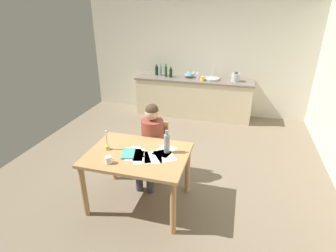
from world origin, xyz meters
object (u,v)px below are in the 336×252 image
(bottle_vinegar, at_px, (160,71))
(book_magazine, at_px, (128,154))
(chair_at_table, at_px, (155,147))
(mixing_bowl, at_px, (189,75))
(bottle_sauce, at_px, (171,73))
(teacup_on_counter, at_px, (203,79))
(candlestick, at_px, (107,144))
(wine_bottle_on_table, at_px, (167,143))
(stovetop_kettle, at_px, (236,77))
(coffee_mug, at_px, (109,160))
(bottle_wine_red, at_px, (166,71))
(wine_glass_by_kettle, at_px, (194,72))
(dining_table, at_px, (138,161))
(bottle_oil, at_px, (157,71))
(wine_glass_near_sink, at_px, (198,72))
(person_seated, at_px, (151,139))
(wine_glass_back_left, at_px, (189,72))
(sink_unit, at_px, (211,79))

(bottle_vinegar, bearing_deg, book_magazine, -79.60)
(chair_at_table, bearing_deg, mixing_bowl, 90.35)
(bottle_sauce, relative_size, teacup_on_counter, 1.92)
(candlestick, height_order, mixing_bowl, candlestick)
(wine_bottle_on_table, xyz_separation_m, mixing_bowl, (-0.37, 3.22, 0.07))
(chair_at_table, xyz_separation_m, stovetop_kettle, (1.04, 2.57, 0.52))
(coffee_mug, bearing_deg, wine_bottle_on_table, 36.31)
(chair_at_table, bearing_deg, bottle_wine_red, 102.13)
(bottle_sauce, xyz_separation_m, teacup_on_counter, (0.76, -0.12, -0.05))
(bottle_sauce, height_order, mixing_bowl, bottle_sauce)
(book_magazine, distance_m, wine_glass_by_kettle, 3.48)
(bottle_wine_red, height_order, teacup_on_counter, bottle_wine_red)
(dining_table, xyz_separation_m, bottle_sauce, (-0.44, 3.24, 0.35))
(coffee_mug, height_order, wine_bottle_on_table, wine_bottle_on_table)
(chair_at_table, height_order, bottle_oil, bottle_oil)
(bottle_vinegar, bearing_deg, wine_glass_near_sink, 4.98)
(wine_bottle_on_table, xyz_separation_m, wine_glass_by_kettle, (-0.28, 3.29, 0.12))
(wine_glass_by_kettle, bearing_deg, candlestick, -97.78)
(wine_bottle_on_table, height_order, bottle_oil, bottle_oil)
(wine_bottle_on_table, distance_m, bottle_oil, 3.44)
(bottle_sauce, xyz_separation_m, stovetop_kettle, (1.46, 0.03, -0.00))
(person_seated, relative_size, bottle_vinegar, 4.39)
(dining_table, height_order, stovetop_kettle, stovetop_kettle)
(chair_at_table, height_order, candlestick, candlestick)
(candlestick, xyz_separation_m, stovetop_kettle, (1.43, 3.28, 0.17))
(dining_table, bearing_deg, bottle_wine_red, 99.78)
(candlestick, bearing_deg, coffee_mug, -60.24)
(coffee_mug, distance_m, stovetop_kettle, 3.79)
(stovetop_kettle, relative_size, wine_glass_back_left, 1.43)
(wine_glass_back_left, bearing_deg, bottle_wine_red, -163.45)
(coffee_mug, distance_m, wine_bottle_on_table, 0.73)
(bottle_wine_red, distance_m, teacup_on_counter, 0.90)
(book_magazine, xyz_separation_m, mixing_bowl, (0.07, 3.40, 0.18))
(bottle_vinegar, bearing_deg, bottle_wine_red, -25.08)
(dining_table, height_order, bottle_sauce, bottle_sauce)
(candlestick, xyz_separation_m, bottle_wine_red, (-0.16, 3.28, 0.19))
(dining_table, bearing_deg, coffee_mug, -128.55)
(book_magazine, bearing_deg, wine_bottle_on_table, 6.30)
(bottle_oil, distance_m, bottle_wine_red, 0.27)
(stovetop_kettle, height_order, teacup_on_counter, stovetop_kettle)
(person_seated, distance_m, candlestick, 0.70)
(sink_unit, height_order, bottle_wine_red, bottle_wine_red)
(book_magazine, relative_size, wine_glass_near_sink, 1.62)
(person_seated, relative_size, bottle_oil, 4.77)
(wine_bottle_on_table, distance_m, bottle_sauce, 3.21)
(sink_unit, distance_m, bottle_wine_red, 1.07)
(chair_at_table, relative_size, wine_glass_back_left, 5.55)
(wine_bottle_on_table, height_order, wine_glass_by_kettle, wine_bottle_on_table)
(wine_bottle_on_table, height_order, wine_glass_back_left, wine_bottle_on_table)
(book_magazine, relative_size, stovetop_kettle, 1.14)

